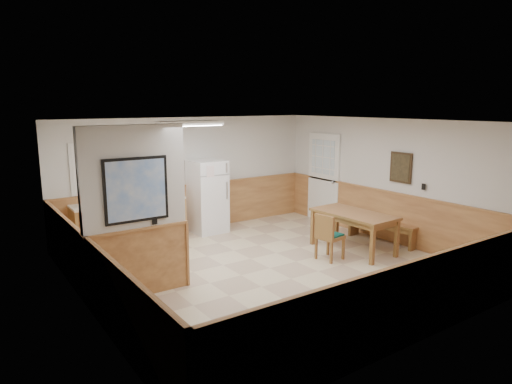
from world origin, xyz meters
TOP-DOWN VIEW (x-y plane):
  - ground at (0.00, 0.00)m, footprint 6.00×6.00m
  - ceiling at (0.00, 0.00)m, footprint 6.00×6.00m
  - back_wall at (0.00, 3.00)m, footprint 6.00×0.02m
  - right_wall at (3.00, 0.00)m, footprint 0.02×6.00m
  - left_wall at (-3.00, 0.00)m, footprint 0.02×6.00m
  - wainscot_back at (0.00, 2.98)m, footprint 6.00×0.04m
  - wainscot_right at (2.98, 0.00)m, footprint 0.04×6.00m
  - wainscot_left at (-2.98, 0.00)m, footprint 0.04×6.00m
  - partition_wall at (-2.25, 0.19)m, footprint 1.50×0.20m
  - kitchen_counter at (-1.21, 2.68)m, footprint 2.20×0.61m
  - exterior_door at (2.96, 1.90)m, footprint 0.07×1.02m
  - kitchen_window at (-2.10, 2.98)m, footprint 0.80×0.04m
  - wall_painting at (2.97, -0.30)m, footprint 0.04×0.50m
  - fluorescent_fixture at (-0.80, 1.30)m, footprint 1.20×0.30m
  - refrigerator at (0.23, 2.63)m, footprint 0.72×0.73m
  - dining_table at (1.89, -0.12)m, footprint 0.87×1.65m
  - dining_bench at (2.80, -0.07)m, footprint 0.54×1.53m
  - dining_chair at (1.09, -0.25)m, footprint 0.61×0.46m
  - fire_extinguisher at (-0.59, 2.67)m, footprint 0.11×0.11m
  - soap_bottle at (-2.17, 2.67)m, footprint 0.10×0.10m

SIDE VIEW (x-z plane):
  - ground at x=0.00m, z-range 0.00..0.00m
  - dining_bench at x=2.80m, z-range 0.12..0.57m
  - kitchen_counter at x=-1.21m, z-range -0.04..0.96m
  - dining_chair at x=1.09m, z-range 0.07..0.92m
  - wainscot_back at x=0.00m, z-range 0.00..1.00m
  - wainscot_right at x=2.98m, z-range 0.00..1.00m
  - wainscot_left at x=-2.98m, z-range 0.00..1.00m
  - dining_table at x=1.89m, z-range 0.28..1.03m
  - refrigerator at x=0.23m, z-range 0.00..1.59m
  - soap_bottle at x=-2.17m, z-range 0.90..1.13m
  - exterior_door at x=2.96m, z-range -0.02..2.13m
  - fire_extinguisher at x=-0.59m, z-range 0.88..1.28m
  - partition_wall at x=-2.25m, z-range -0.02..2.48m
  - back_wall at x=0.00m, z-range 0.00..2.50m
  - right_wall at x=3.00m, z-range 0.00..2.50m
  - left_wall at x=-3.00m, z-range 0.00..2.50m
  - kitchen_window at x=-2.10m, z-range 1.05..2.05m
  - wall_painting at x=2.97m, z-range 1.25..1.85m
  - fluorescent_fixture at x=-0.80m, z-range 2.40..2.49m
  - ceiling at x=0.00m, z-range 2.49..2.51m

